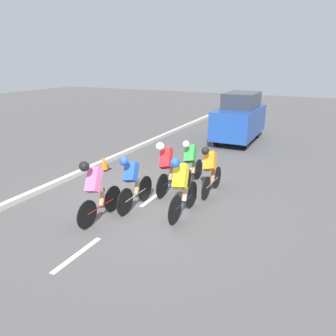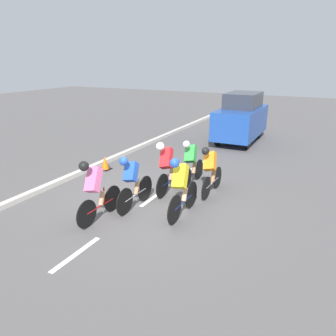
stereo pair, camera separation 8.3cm
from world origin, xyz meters
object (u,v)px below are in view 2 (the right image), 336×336
(cyclist_blue, at_px, (132,181))
(traffic_cone, at_px, (105,163))
(cyclist_orange, at_px, (210,169))
(support_car, at_px, (241,118))
(cyclist_red, at_px, (167,166))
(cyclist_green, at_px, (191,161))
(cyclist_yellow, at_px, (181,185))
(cyclist_pink, at_px, (95,188))

(cyclist_blue, height_order, traffic_cone, cyclist_blue)
(traffic_cone, bearing_deg, cyclist_blue, 139.35)
(cyclist_blue, distance_m, traffic_cone, 3.47)
(cyclist_orange, xyz_separation_m, support_car, (0.93, -6.76, 0.36))
(cyclist_orange, height_order, support_car, support_car)
(cyclist_red, relative_size, traffic_cone, 3.45)
(cyclist_orange, height_order, traffic_cone, cyclist_orange)
(cyclist_orange, distance_m, support_car, 6.83)
(traffic_cone, bearing_deg, support_car, -116.50)
(cyclist_green, height_order, cyclist_orange, cyclist_orange)
(cyclist_blue, distance_m, cyclist_red, 1.40)
(cyclist_green, xyz_separation_m, support_car, (0.14, -6.30, 0.37))
(cyclist_blue, bearing_deg, cyclist_green, -107.04)
(cyclist_yellow, xyz_separation_m, cyclist_red, (1.00, -1.22, 0.00))
(cyclist_orange, relative_size, support_car, 0.42)
(cyclist_pink, distance_m, cyclist_orange, 3.35)
(cyclist_pink, bearing_deg, traffic_cone, -55.65)
(cyclist_yellow, height_order, cyclist_red, cyclist_yellow)
(cyclist_red, bearing_deg, cyclist_blue, 76.76)
(cyclist_blue, height_order, cyclist_red, cyclist_red)
(cyclist_green, bearing_deg, cyclist_pink, 70.99)
(cyclist_green, bearing_deg, support_car, -88.69)
(cyclist_yellow, height_order, cyclist_green, cyclist_yellow)
(cyclist_green, xyz_separation_m, cyclist_orange, (-0.78, 0.46, 0.01))
(support_car, bearing_deg, cyclist_pink, 84.21)
(cyclist_red, bearing_deg, cyclist_green, -112.49)
(cyclist_green, xyz_separation_m, traffic_cone, (3.30, 0.03, -0.52))
(cyclist_yellow, xyz_separation_m, traffic_cone, (3.92, -2.10, -0.59))
(cyclist_red, bearing_deg, support_car, -91.82)
(cyclist_pink, distance_m, cyclist_red, 2.44)
(cyclist_red, distance_m, support_car, 7.21)
(cyclist_blue, relative_size, support_car, 0.44)
(cyclist_orange, bearing_deg, cyclist_yellow, 84.59)
(cyclist_yellow, xyz_separation_m, cyclist_orange, (-0.16, -1.66, -0.05))
(cyclist_yellow, distance_m, traffic_cone, 4.49)
(cyclist_blue, xyz_separation_m, cyclist_orange, (-1.48, -1.80, 0.00))
(cyclist_red, height_order, cyclist_orange, cyclist_red)
(cyclist_pink, bearing_deg, support_car, -95.79)
(cyclist_blue, distance_m, cyclist_orange, 2.33)
(cyclist_red, relative_size, cyclist_orange, 1.03)
(cyclist_pink, bearing_deg, cyclist_red, -107.62)
(support_car, xyz_separation_m, traffic_cone, (3.15, 6.33, -0.89))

